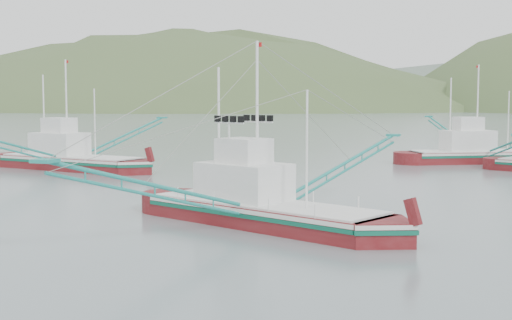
% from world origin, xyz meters
% --- Properties ---
extents(ground, '(1200.00, 1200.00, 0.00)m').
position_xyz_m(ground, '(0.00, 0.00, 0.00)').
color(ground, slate).
rests_on(ground, ground).
extents(main_boat, '(15.05, 25.45, 10.74)m').
position_xyz_m(main_boat, '(1.72, 2.23, 2.18)').
color(main_boat, '#5D0E11').
rests_on(main_boat, ground).
extents(bg_boat_far, '(18.06, 25.62, 11.21)m').
position_xyz_m(bg_boat_far, '(11.06, 45.42, 2.35)').
color(bg_boat_far, '#5D0E11').
rests_on(bg_boat_far, ground).
extents(bg_boat_left, '(16.06, 27.92, 11.41)m').
position_xyz_m(bg_boat_left, '(-25.88, 24.42, 1.94)').
color(bg_boat_left, '#5D0E11').
rests_on(bg_boat_left, ground).
extents(headland_left, '(448.00, 308.00, 210.00)m').
position_xyz_m(headland_left, '(-180.00, 360.00, 0.00)').
color(headland_left, '#43582D').
rests_on(headland_left, ground).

